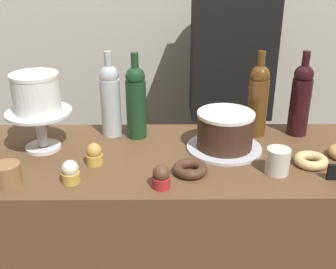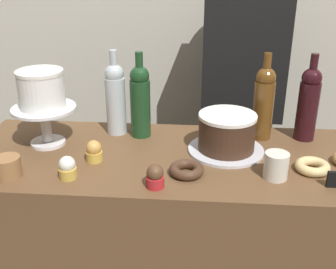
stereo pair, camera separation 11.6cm
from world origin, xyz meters
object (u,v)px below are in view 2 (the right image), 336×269
Objects in this scene: wine_bottle_clear at (116,97)px; donut_chocolate at (187,170)px; donut_glazed at (312,167)px; coffee_cup_ceramic at (276,166)px; cake_stand_pedestal at (45,119)px; cupcake_chocolate at (155,177)px; barista_figure at (239,117)px; cookie_stack at (8,167)px; cupcake_caramel at (94,151)px; cupcake_vanilla at (67,168)px; wine_bottle_green at (140,100)px; chocolate_round_cake at (227,132)px; white_layer_cake at (41,89)px; wine_bottle_dark_red at (308,103)px; wine_bottle_amber at (264,102)px.

wine_bottle_clear is 0.44m from donut_chocolate.
coffee_cup_ceramic reaches higher than donut_glazed.
cake_stand_pedestal reaches higher than cupcake_chocolate.
donut_glazed is 0.65m from barista_figure.
barista_figure is at bearing 67.49° from cupcake_chocolate.
barista_figure is at bearing 42.93° from cookie_stack.
cupcake_caramel is 0.60m from coffee_cup_ceramic.
donut_chocolate is 1.33× the size of cookie_stack.
cupcake_vanilla is at bearing -171.85° from donut_chocolate.
barista_figure reaches higher than wine_bottle_clear.
barista_figure reaches higher than cupcake_vanilla.
barista_figure is (0.74, 0.48, -0.16)m from cake_stand_pedestal.
wine_bottle_clear is at bearing 159.41° from donut_glazed.
barista_figure is (0.41, 0.38, -0.20)m from wine_bottle_green.
wine_bottle_clear is (-0.42, 0.13, 0.07)m from chocolate_round_cake.
chocolate_round_cake is (0.65, -0.01, -0.14)m from white_layer_cake.
wine_bottle_dark_red is 0.80m from cupcake_caramel.
cake_stand_pedestal is at bearing -7.13° from white_layer_cake.
wine_bottle_green reaches higher than cupcake_chocolate.
wine_bottle_dark_red is 0.29m from donut_glazed.
donut_chocolate is at bearing 42.77° from cupcake_chocolate.
cake_stand_pedestal is 0.96m from wine_bottle_dark_red.
white_layer_cake is 0.95m from donut_glazed.
cupcake_chocolate and cupcake_vanilla have the same top height.
donut_chocolate is (0.09, 0.08, -0.02)m from cupcake_chocolate.
wine_bottle_amber and wine_bottle_clear have the same top height.
wine_bottle_clear is 3.83× the size of coffee_cup_ceramic.
cupcake_chocolate is at bearing -64.08° from wine_bottle_clear.
cupcake_vanilla is 0.65m from coffee_cup_ceramic.
barista_figure is at bearing 94.92° from coffee_cup_ceramic.
cupcake_caramel is at bearing -157.51° from wine_bottle_amber.
white_layer_cake is 0.50× the size of wine_bottle_dark_red.
wine_bottle_clear is at bearing 115.92° from cupcake_chocolate.
barista_figure reaches higher than wine_bottle_amber.
donut_glazed is at bearing -8.16° from white_layer_cake.
wine_bottle_green is at bearing 62.21° from cupcake_vanilla.
coffee_cup_ceramic is at bearing -29.02° from wine_bottle_clear.
chocolate_round_cake is 0.23m from donut_chocolate.
donut_chocolate is 1.32× the size of coffee_cup_ceramic.
wine_bottle_dark_red is (0.95, 0.13, -0.07)m from white_layer_cake.
cupcake_caramel is 0.72m from donut_glazed.
barista_figure reaches higher than cake_stand_pedestal.
cake_stand_pedestal is at bearing -172.42° from wine_bottle_dark_red.
wine_bottle_green is 0.53m from cookie_stack.
white_layer_cake is 1.92× the size of coffee_cup_ceramic.
wine_bottle_dark_red is (0.72, 0.00, 0.00)m from wine_bottle_clear.
cake_stand_pedestal is 0.27m from wine_bottle_clear.
white_layer_cake is 2.19× the size of cupcake_caramel.
chocolate_round_cake is 2.71× the size of cupcake_caramel.
chocolate_round_cake reaches higher than donut_chocolate.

